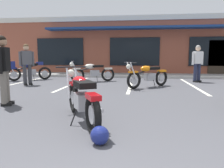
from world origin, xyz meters
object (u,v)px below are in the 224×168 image
person_in_black_shirt (27,62)px  helmet_on_pavement (100,135)px  person_near_building (198,61)px  motorcycle_green_cafe_racer (27,70)px  person_in_shorts_foreground (4,66)px  motorcycle_silver_naked (148,75)px  motorcycle_blue_standard (92,72)px  motorcycle_foreground_classic (81,97)px

person_in_black_shirt → helmet_on_pavement: bearing=-53.9°
person_in_black_shirt → person_near_building: 7.44m
motorcycle_green_cafe_racer → person_in_black_shirt: size_ratio=1.07×
person_in_shorts_foreground → helmet_on_pavement: (2.72, -2.05, -0.82)m
person_in_black_shirt → person_in_shorts_foreground: (1.35, -3.53, 0.00)m
person_in_black_shirt → person_near_building: (7.17, 1.99, 0.00)m
person_in_shorts_foreground → helmet_on_pavement: 3.50m
person_near_building → helmet_on_pavement: person_near_building is taller
motorcycle_silver_naked → person_near_building: bearing=41.5°
motorcycle_blue_standard → person_in_shorts_foreground: size_ratio=1.17×
motorcycle_silver_naked → helmet_on_pavement: size_ratio=6.53×
person_in_shorts_foreground → person_near_building: 8.02m
person_in_black_shirt → person_near_building: bearing=15.5°
motorcycle_foreground_classic → motorcycle_silver_naked: bearing=73.6°
person_in_black_shirt → person_in_shorts_foreground: 3.78m
motorcycle_foreground_classic → helmet_on_pavement: (0.52, -0.99, -0.33)m
motorcycle_green_cafe_racer → person_in_black_shirt: (0.89, -1.62, 0.42)m
motorcycle_green_cafe_racer → motorcycle_blue_standard: bearing=-2.7°
motorcycle_green_cafe_racer → person_near_building: size_ratio=1.07×
motorcycle_green_cafe_racer → person_in_black_shirt: bearing=-61.3°
motorcycle_green_cafe_racer → person_near_building: bearing=2.6°
motorcycle_blue_standard → helmet_on_pavement: size_ratio=7.55×
motorcycle_green_cafe_racer → helmet_on_pavement: size_ratio=6.90×
motorcycle_foreground_classic → helmet_on_pavement: size_ratio=7.35×
motorcycle_foreground_classic → motorcycle_green_cafe_racer: 7.63m
motorcycle_green_cafe_racer → helmet_on_pavement: bearing=-55.5°
person_near_building → helmet_on_pavement: bearing=-112.3°
person_in_black_shirt → motorcycle_silver_naked: bearing=-0.4°
person_in_black_shirt → person_near_building: same height
motorcycle_foreground_classic → helmet_on_pavement: 1.16m
motorcycle_silver_naked → person_in_black_shirt: person_in_black_shirt is taller
motorcycle_silver_naked → person_in_black_shirt: bearing=179.6°
person_in_shorts_foreground → person_near_building: size_ratio=1.00×
person_near_building → person_in_black_shirt: bearing=-164.5°
motorcycle_blue_standard → motorcycle_green_cafe_racer: size_ratio=1.09×
motorcycle_foreground_classic → motorcycle_silver_naked: size_ratio=1.13×
motorcycle_silver_naked → person_in_shorts_foreground: 4.99m
motorcycle_silver_naked → motorcycle_blue_standard: same height
person_in_shorts_foreground → helmet_on_pavement: size_ratio=6.44×
person_in_shorts_foreground → helmet_on_pavement: bearing=-37.0°
person_near_building → helmet_on_pavement: 8.22m
motorcycle_blue_standard → motorcycle_silver_naked: bearing=-31.1°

